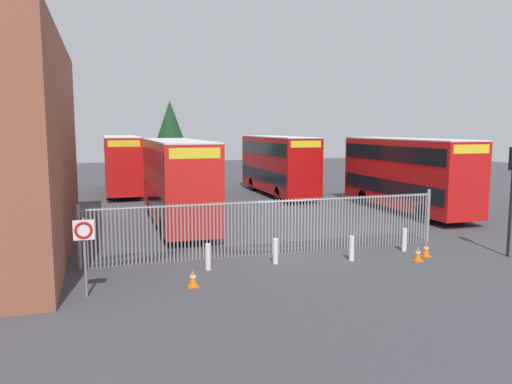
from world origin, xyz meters
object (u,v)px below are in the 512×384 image
at_px(bollard_center_front, 275,251).
at_px(double_decker_bus_far_back, 122,162).
at_px(speed_limit_sign_post, 84,239).
at_px(double_decker_bus_behind_fence_left, 406,172).
at_px(double_decker_bus_behind_fence_right, 278,163).
at_px(traffic_cone_near_kerb, 193,278).
at_px(traffic_cone_mid_forecourt, 426,249).
at_px(bollard_near_left, 208,257).
at_px(double_decker_bus_near_gate, 177,179).
at_px(bollard_far_right, 404,240).
at_px(bollard_near_right, 352,248).
at_px(traffic_cone_by_gate, 418,254).

bearing_deg(bollard_center_front, double_decker_bus_far_back, 101.40).
bearing_deg(speed_limit_sign_post, double_decker_bus_behind_fence_left, 30.08).
height_order(double_decker_bus_behind_fence_right, bollard_center_front, double_decker_bus_behind_fence_right).
bearing_deg(double_decker_bus_behind_fence_left, traffic_cone_near_kerb, -144.84).
bearing_deg(double_decker_bus_far_back, double_decker_bus_behind_fence_left, -41.75).
bearing_deg(double_decker_bus_behind_fence_right, speed_limit_sign_post, -123.48).
distance_m(double_decker_bus_behind_fence_right, traffic_cone_mid_forecourt, 19.10).
distance_m(bollard_near_left, traffic_cone_near_kerb, 1.96).
bearing_deg(bollard_center_front, double_decker_bus_behind_fence_left, 37.15).
bearing_deg(traffic_cone_mid_forecourt, double_decker_bus_near_gate, 131.87).
bearing_deg(double_decker_bus_behind_fence_right, double_decker_bus_far_back, 157.43).
height_order(traffic_cone_near_kerb, speed_limit_sign_post, speed_limit_sign_post).
height_order(double_decker_bus_near_gate, bollard_far_right, double_decker_bus_near_gate).
relative_size(double_decker_bus_near_gate, bollard_near_left, 11.38).
bearing_deg(double_decker_bus_behind_fence_left, double_decker_bus_behind_fence_right, 116.36).
distance_m(traffic_cone_mid_forecourt, speed_limit_sign_post, 12.75).
distance_m(double_decker_bus_near_gate, bollard_center_front, 9.10).
relative_size(bollard_near_right, traffic_cone_mid_forecourt, 1.61).
xyz_separation_m(traffic_cone_by_gate, speed_limit_sign_post, (-11.90, -0.53, 1.49)).
bearing_deg(bollard_center_front, double_decker_bus_near_gate, 105.58).
distance_m(double_decker_bus_behind_fence_right, traffic_cone_by_gate, 19.62).
relative_size(double_decker_bus_near_gate, traffic_cone_by_gate, 18.32).
xyz_separation_m(double_decker_bus_behind_fence_right, speed_limit_sign_post, (-13.22, -19.99, -0.65)).
xyz_separation_m(double_decker_bus_far_back, speed_limit_sign_post, (-2.02, -24.65, -0.65)).
height_order(double_decker_bus_near_gate, bollard_near_left, double_decker_bus_near_gate).
xyz_separation_m(bollard_center_front, bollard_near_right, (2.92, -0.44, 0.00)).
relative_size(double_decker_bus_behind_fence_left, traffic_cone_by_gate, 18.32).
bearing_deg(traffic_cone_mid_forecourt, double_decker_bus_behind_fence_right, 88.18).
relative_size(bollard_center_front, bollard_near_right, 1.00).
relative_size(traffic_cone_mid_forecourt, traffic_cone_near_kerb, 1.00).
xyz_separation_m(double_decker_bus_near_gate, bollard_far_right, (8.08, -8.33, -1.95)).
height_order(double_decker_bus_behind_fence_right, bollard_near_left, double_decker_bus_behind_fence_right).
bearing_deg(traffic_cone_mid_forecourt, double_decker_bus_behind_fence_left, 60.34).
xyz_separation_m(double_decker_bus_behind_fence_left, bollard_near_left, (-13.91, -8.64, -1.95)).
height_order(double_decker_bus_behind_fence_left, double_decker_bus_far_back, same).
relative_size(double_decker_bus_behind_fence_left, bollard_center_front, 11.38).
distance_m(traffic_cone_by_gate, speed_limit_sign_post, 12.00).
height_order(double_decker_bus_behind_fence_left, bollard_far_right, double_decker_bus_behind_fence_left).
bearing_deg(traffic_cone_near_kerb, double_decker_bus_far_back, 92.77).
height_order(traffic_cone_mid_forecourt, speed_limit_sign_post, speed_limit_sign_post).
distance_m(double_decker_bus_near_gate, double_decker_bus_behind_fence_right, 13.16).
distance_m(double_decker_bus_behind_fence_left, double_decker_bus_behind_fence_right, 10.69).
relative_size(bollard_near_left, traffic_cone_by_gate, 1.61).
bearing_deg(double_decker_bus_near_gate, traffic_cone_by_gate, -52.09).
bearing_deg(double_decker_bus_far_back, bollard_center_front, -78.60).
relative_size(bollard_far_right, traffic_cone_by_gate, 1.61).
relative_size(double_decker_bus_near_gate, double_decker_bus_behind_fence_right, 1.00).
xyz_separation_m(bollard_center_front, speed_limit_sign_post, (-6.62, -1.81, 1.30)).
bearing_deg(double_decker_bus_behind_fence_left, traffic_cone_by_gate, -121.56).
height_order(bollard_near_left, bollard_far_right, same).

